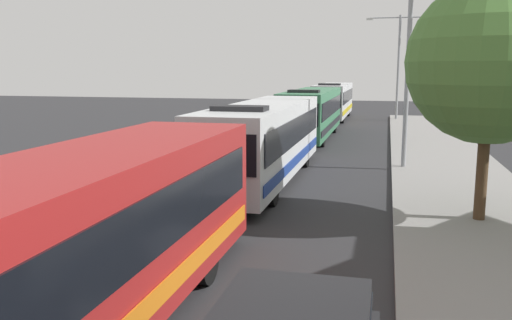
# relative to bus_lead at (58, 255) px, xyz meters

# --- Properties ---
(bus_lead) EXTENTS (2.58, 12.19, 3.21)m
(bus_lead) POSITION_rel_bus_lead_xyz_m (0.00, 0.00, 0.00)
(bus_lead) COLOR maroon
(bus_lead) RESTS_ON ground_plane
(bus_second_in_line) EXTENTS (2.58, 12.22, 3.21)m
(bus_second_in_line) POSITION_rel_bus_lead_xyz_m (0.00, 13.68, 0.00)
(bus_second_in_line) COLOR silver
(bus_second_in_line) RESTS_ON ground_plane
(bus_middle) EXTENTS (2.58, 11.97, 3.21)m
(bus_middle) POSITION_rel_bus_lead_xyz_m (-0.00, 27.21, -0.00)
(bus_middle) COLOR #33724C
(bus_middle) RESTS_ON ground_plane
(bus_fourth_in_line) EXTENTS (2.58, 11.72, 3.21)m
(bus_fourth_in_line) POSITION_rel_bus_lead_xyz_m (-0.00, 40.91, -0.00)
(bus_fourth_in_line) COLOR silver
(bus_fourth_in_line) RESTS_ON ground_plane
(streetlamp_mid) EXTENTS (5.25, 0.28, 8.12)m
(streetlamp_mid) POSITION_rel_bus_lead_xyz_m (5.40, 17.45, 3.40)
(streetlamp_mid) COLOR gray
(streetlamp_mid) RESTS_ON sidewalk
(streetlamp_far) EXTENTS (5.54, 0.28, 8.64)m
(streetlamp_far) POSITION_rel_bus_lead_xyz_m (5.40, 40.81, 3.70)
(streetlamp_far) COLOR gray
(streetlamp_far) RESTS_ON sidewalk
(roadside_tree) EXTENTS (4.51, 4.51, 6.68)m
(roadside_tree) POSITION_rel_bus_lead_xyz_m (7.28, 9.30, 2.87)
(roadside_tree) COLOR #4C3823
(roadside_tree) RESTS_ON sidewalk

